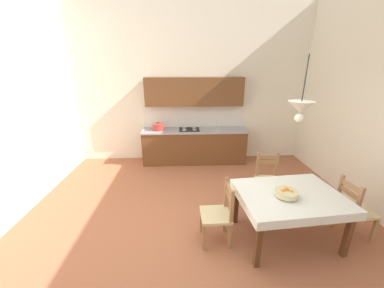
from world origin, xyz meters
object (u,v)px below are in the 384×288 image
at_px(dining_chair_tv_side, 218,214).
at_px(dining_chair_window_side, 354,210).
at_px(pendant_lamp, 301,108).
at_px(kitchen_cabinetry, 194,131).
at_px(dining_chair_kitchen_side, 268,180).
at_px(dining_table, 289,201).
at_px(fruit_bowl, 286,193).

bearing_deg(dining_chair_tv_side, dining_chair_window_side, 0.36).
bearing_deg(pendant_lamp, kitchen_cabinetry, 112.15).
bearing_deg(kitchen_cabinetry, pendant_lamp, -67.85).
bearing_deg(pendant_lamp, dining_chair_kitchen_side, 83.49).
distance_m(kitchen_cabinetry, dining_chair_tv_side, 2.97).
height_order(dining_table, fruit_bowl, fruit_bowl).
bearing_deg(dining_chair_tv_side, dining_chair_kitchen_side, 42.12).
distance_m(fruit_bowl, pendant_lamp, 1.15).
bearing_deg(pendant_lamp, dining_table, -59.54).
distance_m(dining_chair_window_side, dining_chair_tv_side, 2.01).
bearing_deg(dining_table, pendant_lamp, 120.46).
xyz_separation_m(dining_table, dining_chair_window_side, (1.00, 0.01, -0.19)).
bearing_deg(dining_chair_tv_side, fruit_bowl, -4.83).
height_order(kitchen_cabinetry, pendant_lamp, pendant_lamp).
bearing_deg(dining_chair_kitchen_side, kitchen_cabinetry, 123.28).
distance_m(dining_table, dining_chair_tv_side, 1.02).
relative_size(dining_table, dining_chair_kitchen_side, 1.63).
relative_size(dining_table, fruit_bowl, 5.04).
height_order(dining_chair_window_side, fruit_bowl, dining_chair_window_side).
xyz_separation_m(dining_chair_window_side, fruit_bowl, (-1.10, -0.09, 0.37)).
distance_m(kitchen_cabinetry, pendant_lamp, 3.31).
xyz_separation_m(dining_chair_tv_side, fruit_bowl, (0.90, -0.08, 0.37)).
bearing_deg(fruit_bowl, pendant_lamp, 58.62).
distance_m(kitchen_cabinetry, fruit_bowl, 3.21).
bearing_deg(dining_chair_tv_side, kitchen_cabinetry, 93.89).
relative_size(dining_chair_window_side, dining_chair_tv_side, 1.00).
height_order(dining_table, pendant_lamp, pendant_lamp).
distance_m(dining_chair_kitchen_side, dining_chair_window_side, 1.34).
bearing_deg(dining_chair_tv_side, pendant_lamp, 2.62).
bearing_deg(dining_table, dining_chair_window_side, 0.69).
distance_m(kitchen_cabinetry, dining_table, 3.18).
bearing_deg(dining_table, dining_chair_tv_side, -179.98).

